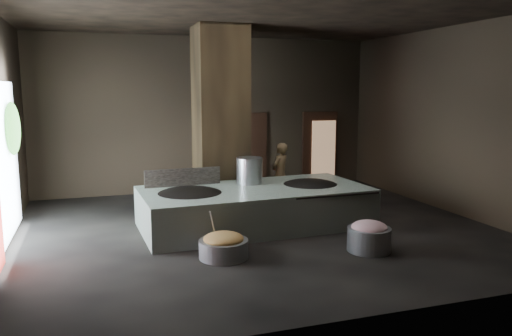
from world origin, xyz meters
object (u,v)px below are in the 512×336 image
object	(u,v)px
wok_left	(190,198)
wok_right	(310,188)
hearth_platform	(255,207)
veg_basin	(224,249)
cook	(280,174)
stock_pot	(249,172)
meat_basin	(369,239)

from	to	relation	value
wok_left	wok_right	bearing A→B (deg)	2.05
hearth_platform	veg_basin	world-z (taller)	hearth_platform
wok_left	wok_right	distance (m)	2.80
cook	hearth_platform	bearing A→B (deg)	18.41
stock_pot	wok_left	bearing A→B (deg)	-158.20
wok_right	meat_basin	distance (m)	2.43
wok_right	meat_basin	xyz separation A→B (m)	(0.14, -2.37, -0.53)
wok_right	cook	bearing A→B (deg)	91.47
wok_right	veg_basin	distance (m)	3.22
wok_right	stock_pot	size ratio (longest dim) A/B	2.25
wok_right	hearth_platform	bearing A→B (deg)	-177.88
cook	veg_basin	world-z (taller)	cook
hearth_platform	veg_basin	xyz separation A→B (m)	(-1.19, -1.83, -0.26)
cook	wok_right	bearing A→B (deg)	55.15
stock_pot	veg_basin	distance (m)	2.85
stock_pot	cook	bearing A→B (deg)	45.89
hearth_platform	wok_right	world-z (taller)	wok_right
wok_left	meat_basin	bearing A→B (deg)	-37.65
wok_right	stock_pot	world-z (taller)	stock_pot
wok_left	veg_basin	bearing A→B (deg)	-81.75
wok_right	veg_basin	world-z (taller)	wok_right
wok_left	veg_basin	size ratio (longest dim) A/B	1.74
cook	meat_basin	world-z (taller)	cook
stock_pot	meat_basin	size ratio (longest dim) A/B	0.79
meat_basin	cook	bearing A→B (deg)	92.54
stock_pot	meat_basin	world-z (taller)	stock_pot
veg_basin	wok_left	bearing A→B (deg)	98.25
wok_left	cook	distance (m)	3.34
wok_left	stock_pot	bearing A→B (deg)	21.80
stock_pot	meat_basin	bearing A→B (deg)	-63.35
wok_left	veg_basin	world-z (taller)	wok_left
wok_left	cook	size ratio (longest dim) A/B	0.96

